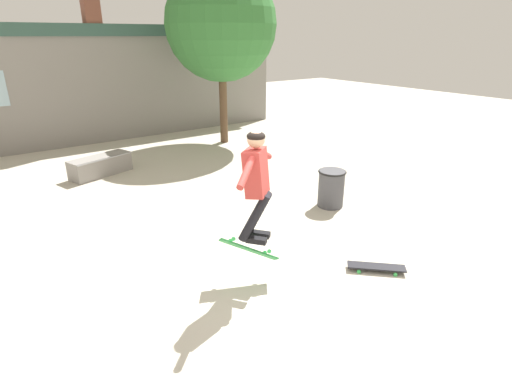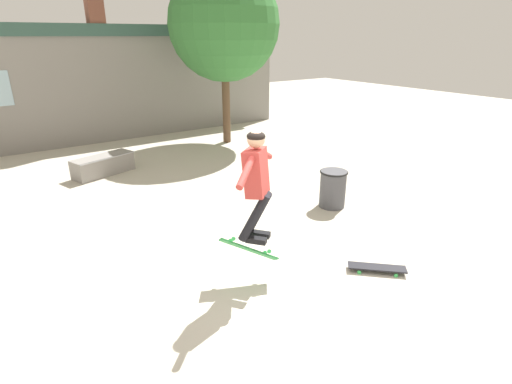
{
  "view_description": "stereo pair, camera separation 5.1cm",
  "coord_description": "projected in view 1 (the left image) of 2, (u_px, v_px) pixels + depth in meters",
  "views": [
    {
      "loc": [
        -2.7,
        -3.05,
        3.09
      ],
      "look_at": [
        -0.05,
        0.65,
        1.29
      ],
      "focal_mm": 28.0,
      "sensor_mm": 36.0,
      "label": 1
    },
    {
      "loc": [
        -2.65,
        -3.08,
        3.09
      ],
      "look_at": [
        -0.05,
        0.65,
        1.29
      ],
      "focal_mm": 28.0,
      "sensor_mm": 36.0,
      "label": 2
    }
  ],
  "objects": [
    {
      "name": "trash_bin",
      "position": [
        331.0,
        187.0,
        7.6
      ],
      "size": [
        0.53,
        0.53,
        0.71
      ],
      "color": "#47474C",
      "rests_on": "ground_plane"
    },
    {
      "name": "skate_ledge",
      "position": [
        101.0,
        166.0,
        9.38
      ],
      "size": [
        1.5,
        0.91,
        0.45
      ],
      "rotation": [
        0.0,
        0.0,
        0.3
      ],
      "color": "gray",
      "rests_on": "ground_plane"
    },
    {
      "name": "ground_plane",
      "position": [
        290.0,
        305.0,
        4.9
      ],
      "size": [
        40.0,
        40.0,
        0.0
      ],
      "primitive_type": "plane",
      "color": "beige"
    },
    {
      "name": "skater",
      "position": [
        256.0,
        177.0,
        4.82
      ],
      "size": [
        1.04,
        0.84,
        1.42
      ],
      "rotation": [
        0.0,
        0.0,
        -0.91
      ],
      "color": "#B23833"
    },
    {
      "name": "skateboard_resting",
      "position": [
        376.0,
        267.0,
        5.57
      ],
      "size": [
        0.7,
        0.68,
        0.08
      ],
      "rotation": [
        0.0,
        0.0,
        5.52
      ],
      "color": "black",
      "rests_on": "ground_plane"
    },
    {
      "name": "building_backdrop",
      "position": [
        77.0,
        83.0,
        11.56
      ],
      "size": [
        14.1,
        0.52,
        4.76
      ],
      "color": "gray",
      "rests_on": "ground_plane"
    },
    {
      "name": "tree_right",
      "position": [
        221.0,
        24.0,
        11.13
      ],
      "size": [
        3.14,
        3.14,
        4.94
      ],
      "color": "brown",
      "rests_on": "ground_plane"
    },
    {
      "name": "skateboard_flipping",
      "position": [
        249.0,
        249.0,
        5.21
      ],
      "size": [
        0.68,
        0.6,
        0.44
      ],
      "rotation": [
        0.0,
        0.0,
        -0.61
      ],
      "color": "#237F38"
    }
  ]
}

